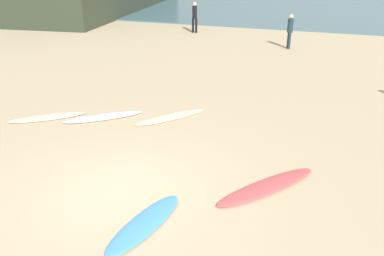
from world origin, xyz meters
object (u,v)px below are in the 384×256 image
surfboard_2 (47,117)px  surfboard_5 (267,186)px  surfboard_1 (145,223)px  surfboard_3 (103,117)px  beachgoer_near (195,16)px  beachgoer_mid (290,30)px  surfboard_4 (170,117)px

surfboard_2 → surfboard_5: size_ratio=0.85×
surfboard_1 → surfboard_3: (-3.30, 4.03, -0.00)m
beachgoer_near → beachgoer_mid: size_ratio=1.07×
surfboard_2 → surfboard_5: bearing=-142.2°
surfboard_4 → surfboard_5: 4.31m
surfboard_2 → surfboard_5: (6.66, -1.58, 0.01)m
surfboard_3 → beachgoer_mid: 11.95m
surfboard_4 → beachgoer_near: (-3.84, 13.15, 0.98)m
beachgoer_mid → surfboard_5: bearing=-12.8°
surfboard_4 → surfboard_2: bearing=-121.9°
surfboard_4 → surfboard_5: size_ratio=0.90×
surfboard_1 → surfboard_2: size_ratio=0.91×
surfboard_2 → beachgoer_mid: bearing=-63.8°
surfboard_5 → surfboard_3: bearing=-165.3°
surfboard_2 → surfboard_4: (3.37, 1.21, -0.00)m
surfboard_4 → surfboard_1: bearing=-34.3°
surfboard_5 → surfboard_1: bearing=-96.4°
surfboard_1 → surfboard_4: size_ratio=0.87×
surfboard_3 → beachgoer_mid: (3.94, 11.24, 0.90)m
surfboard_5 → beachgoer_mid: bearing=132.3°
surfboard_2 → beachgoer_near: 14.40m
surfboard_2 → surfboard_3: 1.63m
surfboard_5 → beachgoer_mid: beachgoer_mid is taller
surfboard_2 → beachgoer_near: beachgoer_near is taller
surfboard_3 → beachgoer_mid: size_ratio=1.37×
surfboard_3 → surfboard_4: bearing=68.8°
surfboard_3 → beachgoer_mid: beachgoer_mid is taller
surfboard_2 → beachgoer_mid: size_ratio=1.28×
surfboard_1 → surfboard_4: surfboard_1 is taller
surfboard_1 → surfboard_5: size_ratio=0.78×
beachgoer_mid → surfboard_1: bearing=-20.2°
surfboard_2 → surfboard_4: bearing=-109.1°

